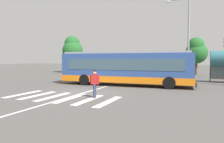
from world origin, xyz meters
TOP-DOWN VIEW (x-y plane):
  - ground_plane at (0.00, 0.00)m, footprint 160.00×160.00m
  - city_transit_bus at (1.46, 5.02)m, footprint 12.08×3.38m
  - pedestrian_crossing_street at (1.75, -1.44)m, footprint 0.55×0.39m
  - parked_car_blue at (-2.09, 17.05)m, footprint 2.02×4.57m
  - parked_car_red at (0.54, 17.13)m, footprint 1.97×4.55m
  - parked_car_silver at (3.43, 16.65)m, footprint 1.95×4.54m
  - parked_car_teal at (6.12, 16.80)m, footprint 1.93×4.53m
  - twin_arm_street_lamp at (6.56, 10.61)m, footprint 4.92×0.32m
  - background_tree_left at (-12.82, 17.69)m, footprint 3.54×3.54m
  - background_tree_right at (7.20, 21.20)m, footprint 3.27×3.27m
  - crosswalk_painted_stripes at (-0.20, -2.15)m, footprint 6.85×3.23m
  - lane_center_line at (0.18, 2.00)m, footprint 0.16×24.00m

SIDE VIEW (x-z plane):
  - ground_plane at x=0.00m, z-range 0.00..0.00m
  - lane_center_line at x=0.18m, z-range 0.00..0.01m
  - crosswalk_painted_stripes at x=-0.20m, z-range 0.00..0.01m
  - parked_car_blue at x=-2.09m, z-range 0.09..1.44m
  - parked_car_red at x=0.54m, z-range 0.09..1.44m
  - parked_car_silver at x=3.43m, z-range 0.09..1.44m
  - parked_car_teal at x=6.12m, z-range 0.09..1.44m
  - pedestrian_crossing_street at x=1.75m, z-range 0.11..1.83m
  - city_transit_bus at x=1.46m, z-range 0.06..3.12m
  - background_tree_right at x=7.20m, z-range 0.82..6.55m
  - background_tree_left at x=-12.82m, z-range 1.01..7.47m
  - twin_arm_street_lamp at x=6.56m, z-range 1.06..9.95m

